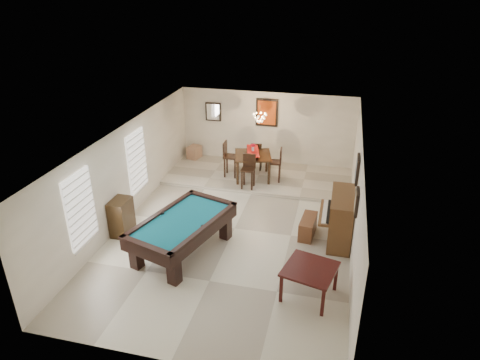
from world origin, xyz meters
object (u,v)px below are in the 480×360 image
at_px(square_table, 309,282).
at_px(dining_chair_south, 248,172).
at_px(upright_piano, 335,217).
at_px(chandelier, 260,115).
at_px(pool_table, 183,236).
at_px(dining_chair_north, 257,156).
at_px(corner_bench, 194,152).
at_px(apothecary_chest, 121,217).
at_px(flower_vase, 253,147).
at_px(dining_chair_west, 231,159).
at_px(dining_table, 253,165).
at_px(piano_bench, 308,226).
at_px(dining_chair_east, 275,165).

relative_size(square_table, dining_chair_south, 0.95).
height_order(upright_piano, chandelier, chandelier).
height_order(pool_table, dining_chair_north, dining_chair_north).
bearing_deg(corner_bench, pool_table, -73.45).
bearing_deg(pool_table, dining_chair_south, 94.31).
xyz_separation_m(dining_chair_north, chandelier, (0.18, -0.52, 1.60)).
distance_m(apothecary_chest, flower_vase, 4.75).
xyz_separation_m(square_table, chandelier, (-2.15, 5.40, 1.85)).
distance_m(square_table, dining_chair_west, 6.02).
xyz_separation_m(dining_table, dining_chair_north, (-0.02, 0.74, 0.02)).
relative_size(piano_bench, dining_chair_north, 0.91).
distance_m(upright_piano, apothecary_chest, 5.42).
bearing_deg(flower_vase, square_table, -66.01).
distance_m(pool_table, dining_chair_east, 4.54).
distance_m(dining_chair_north, corner_bench, 2.45).
bearing_deg(dining_chair_west, apothecary_chest, 152.52).
bearing_deg(dining_table, flower_vase, 0.00).
bearing_deg(square_table, dining_chair_north, 111.49).
relative_size(apothecary_chest, chandelier, 1.63).
distance_m(square_table, dining_chair_east, 5.41).
height_order(square_table, flower_vase, flower_vase).
xyz_separation_m(dining_table, dining_chair_east, (0.72, -0.03, 0.08)).
bearing_deg(square_table, dining_chair_east, 107.10).
bearing_deg(piano_bench, dining_chair_south, 134.39).
xyz_separation_m(pool_table, flower_vase, (0.79, 4.30, 0.75)).
relative_size(apothecary_chest, corner_bench, 2.02).
bearing_deg(pool_table, piano_bench, 44.11).
relative_size(upright_piano, dining_chair_east, 1.39).
height_order(apothecary_chest, chandelier, chandelier).
xyz_separation_m(pool_table, apothecary_chest, (-1.82, 0.40, 0.05)).
xyz_separation_m(flower_vase, dining_chair_west, (-0.73, -0.00, -0.48)).
bearing_deg(apothecary_chest, dining_chair_west, 64.27).
bearing_deg(flower_vase, upright_piano, -46.74).
bearing_deg(pool_table, square_table, 0.97).
distance_m(dining_table, dining_chair_east, 0.73).
height_order(upright_piano, piano_bench, upright_piano).
xyz_separation_m(upright_piano, dining_chair_south, (-2.70, 2.14, 0.02)).
height_order(dining_table, dining_chair_south, dining_chair_south).
relative_size(pool_table, flower_vase, 10.03).
distance_m(apothecary_chest, dining_chair_west, 4.34).
bearing_deg(square_table, dining_chair_west, 120.34).
xyz_separation_m(pool_table, square_table, (3.09, -0.88, -0.09)).
height_order(pool_table, flower_vase, flower_vase).
height_order(dining_chair_north, chandelier, chandelier).
bearing_deg(dining_chair_west, upright_piano, -131.70).
bearing_deg(dining_table, dining_chair_south, -89.14).
xyz_separation_m(flower_vase, corner_bench, (-2.42, 1.18, -0.85)).
bearing_deg(flower_vase, piano_bench, -53.96).
height_order(upright_piano, corner_bench, upright_piano).
relative_size(upright_piano, dining_table, 1.34).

